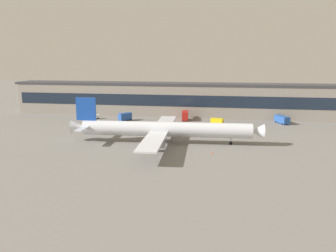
{
  "coord_description": "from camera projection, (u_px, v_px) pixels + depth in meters",
  "views": [
    {
      "loc": [
        26.06,
        -110.29,
        27.45
      ],
      "look_at": [
        6.12,
        2.46,
        5.0
      ],
      "focal_mm": 36.65,
      "sensor_mm": 36.0,
      "label": 1
    }
  ],
  "objects": [
    {
      "name": "belt_loader",
      "position": [
        93.0,
        117.0,
        158.57
      ],
      "size": [
        6.51,
        5.01,
        1.95
      ],
      "color": "white",
      "rests_on": "ground_plane"
    },
    {
      "name": "fuel_truck",
      "position": [
        282.0,
        119.0,
        148.03
      ],
      "size": [
        5.77,
        8.84,
        3.35
      ],
      "color": "#2651A5",
      "rests_on": "ground_plane"
    },
    {
      "name": "catering_truck",
      "position": [
        185.0,
        115.0,
        155.35
      ],
      "size": [
        3.29,
        7.42,
        4.15
      ],
      "color": "red",
      "rests_on": "ground_plane"
    },
    {
      "name": "ground_plane",
      "position": [
        149.0,
        141.0,
        116.31
      ],
      "size": [
        600.0,
        600.0,
        0.0
      ],
      "primitive_type": "plane",
      "color": "slate"
    },
    {
      "name": "traffic_cone_0",
      "position": [
        212.0,
        153.0,
        100.78
      ],
      "size": [
        0.51,
        0.51,
        0.64
      ],
      "primitive_type": "cone",
      "color": "#F2590C",
      "rests_on": "ground_plane"
    },
    {
      "name": "baggage_tug",
      "position": [
        167.0,
        120.0,
        149.51
      ],
      "size": [
        3.46,
        4.12,
        1.85
      ],
      "color": "gray",
      "rests_on": "ground_plane"
    },
    {
      "name": "airliner",
      "position": [
        163.0,
        129.0,
        112.98
      ],
      "size": [
        64.02,
        55.4,
        14.85
      ],
      "color": "silver",
      "rests_on": "ground_plane"
    },
    {
      "name": "stair_truck",
      "position": [
        125.0,
        116.0,
        154.38
      ],
      "size": [
        5.49,
        6.26,
        3.55
      ],
      "color": "#2651A5",
      "rests_on": "ground_plane"
    },
    {
      "name": "terminal_building",
      "position": [
        174.0,
        99.0,
        167.75
      ],
      "size": [
        161.07,
        14.41,
        16.06
      ],
      "color": "gray",
      "rests_on": "ground_plane"
    },
    {
      "name": "crew_van",
      "position": [
        217.0,
        121.0,
        146.28
      ],
      "size": [
        5.61,
        3.6,
        2.55
      ],
      "color": "yellow",
      "rests_on": "ground_plane"
    }
  ]
}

